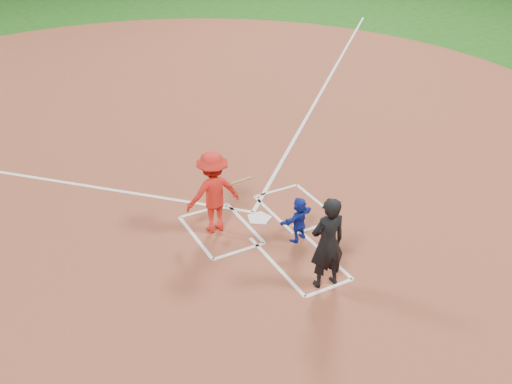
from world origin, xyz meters
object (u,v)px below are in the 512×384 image
home_plate (259,218)px  catcher (299,219)px  umpire (328,243)px  batter_at_plate (213,192)px

home_plate → catcher: size_ratio=0.59×
home_plate → catcher: 1.28m
umpire → batter_at_plate: (-1.07, 2.74, -0.02)m
home_plate → batter_at_plate: 1.43m
catcher → umpire: (-0.35, -1.52, 0.45)m
home_plate → umpire: bearing=89.8°
catcher → home_plate: bearing=-90.2°
umpire → batter_at_plate: size_ratio=1.02×
catcher → umpire: size_ratio=0.53×
home_plate → umpire: (-0.01, -2.65, 0.95)m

